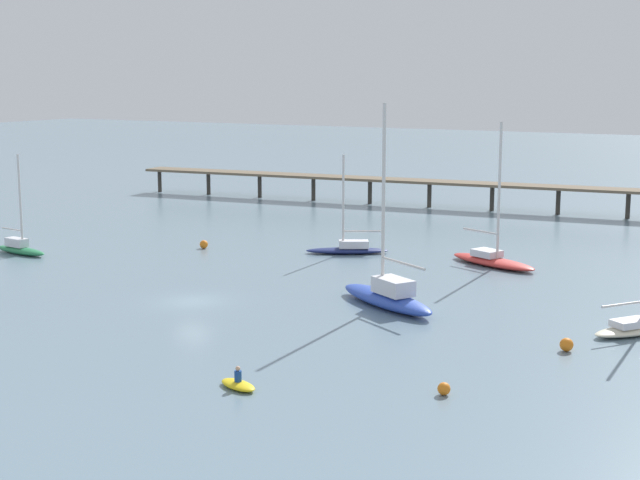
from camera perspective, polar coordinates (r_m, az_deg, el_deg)
name	(u,v)px	position (r m, az deg, el deg)	size (l,w,h in m)	color
ground_plane	(193,302)	(65.39, -7.66, -3.69)	(400.00, 400.00, 0.00)	slate
sailboat_cream	(636,326)	(59.80, 18.49, -4.91)	(5.19, 6.20, 8.41)	beige
sailboat_blue	(388,294)	(63.24, 4.09, -3.29)	(9.42, 6.81, 13.50)	#2D4CB7
sailboat_green	(20,246)	(85.73, -17.62, -0.38)	(6.30, 2.12, 8.64)	#287F4C
sailboat_red	(492,258)	(77.98, 10.33, -1.08)	(8.74, 5.60, 11.66)	red
sailboat_navy	(349,247)	(81.93, 1.74, -0.43)	(7.08, 5.04, 8.57)	navy
dinghy_yellow	(238,384)	(47.48, -4.95, -8.63)	(2.61, 1.85, 1.14)	yellow
mooring_buoy_near	(567,345)	(55.08, 14.61, -6.11)	(0.77, 0.77, 0.77)	orange
mooring_buoy_mid	(444,389)	(46.71, 7.47, -8.87)	(0.64, 0.64, 0.64)	orange
mooring_buoy_inner	(204,244)	(84.95, -7.01, -0.26)	(0.74, 0.74, 0.74)	orange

